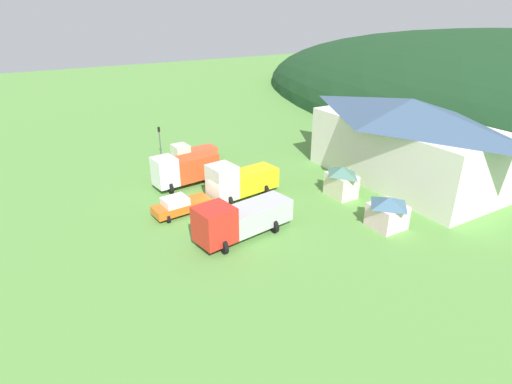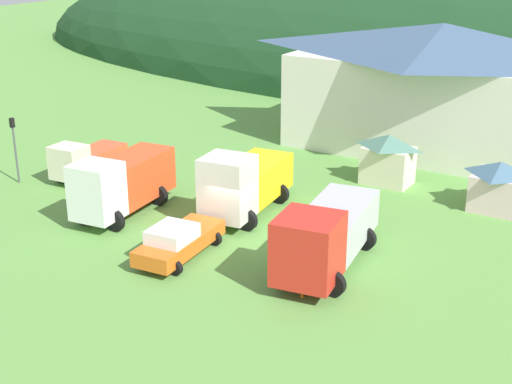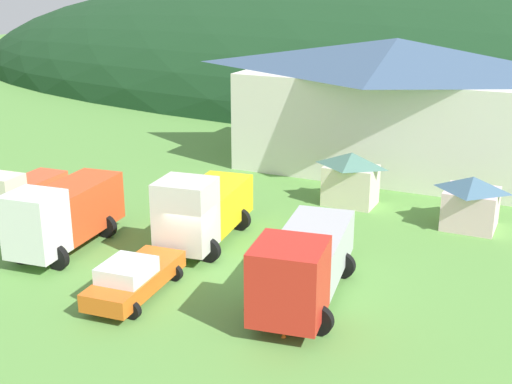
{
  "view_description": "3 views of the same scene",
  "coord_description": "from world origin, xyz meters",
  "px_view_note": "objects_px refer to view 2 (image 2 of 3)",
  "views": [
    {
      "loc": [
        30.64,
        -14.41,
        16.88
      ],
      "look_at": [
        1.88,
        2.49,
        1.77
      ],
      "focal_mm": 29.4,
      "sensor_mm": 36.0,
      "label": 1
    },
    {
      "loc": [
        17.82,
        -26.75,
        14.13
      ],
      "look_at": [
        1.5,
        -0.6,
        2.72
      ],
      "focal_mm": 50.06,
      "sensor_mm": 36.0,
      "label": 2
    },
    {
      "loc": [
        13.83,
        -22.98,
        12.14
      ],
      "look_at": [
        0.75,
        4.31,
        2.3
      ],
      "focal_mm": 46.73,
      "sensor_mm": 36.0,
      "label": 3
    }
  ],
  "objects_px": {
    "depot_building": "(439,86)",
    "heavy_rig_white": "(121,182)",
    "flatbed_truck_yellow": "(244,183)",
    "crane_truck_red": "(325,234)",
    "service_pickup_orange": "(178,241)",
    "traffic_cone_mid_row": "(172,187)",
    "play_shed_pink": "(499,185)",
    "light_truck_cream": "(85,160)",
    "play_shed_cream": "(388,158)",
    "traffic_cone_near_pickup": "(302,297)",
    "traffic_light_west": "(15,143)"
  },
  "relations": [
    {
      "from": "depot_building",
      "to": "play_shed_cream",
      "type": "height_order",
      "value": "depot_building"
    },
    {
      "from": "depot_building",
      "to": "light_truck_cream",
      "type": "height_order",
      "value": "depot_building"
    },
    {
      "from": "depot_building",
      "to": "heavy_rig_white",
      "type": "height_order",
      "value": "depot_building"
    },
    {
      "from": "service_pickup_orange",
      "to": "depot_building",
      "type": "bearing_deg",
      "value": 163.82
    },
    {
      "from": "traffic_light_west",
      "to": "depot_building",
      "type": "bearing_deg",
      "value": 46.35
    },
    {
      "from": "play_shed_pink",
      "to": "traffic_cone_mid_row",
      "type": "relative_size",
      "value": 4.32
    },
    {
      "from": "play_shed_pink",
      "to": "heavy_rig_white",
      "type": "distance_m",
      "value": 19.86
    },
    {
      "from": "service_pickup_orange",
      "to": "traffic_cone_mid_row",
      "type": "xyz_separation_m",
      "value": [
        -6.15,
        7.32,
        -0.83
      ]
    },
    {
      "from": "flatbed_truck_yellow",
      "to": "service_pickup_orange",
      "type": "xyz_separation_m",
      "value": [
        0.29,
        -5.93,
        -0.96
      ]
    },
    {
      "from": "crane_truck_red",
      "to": "traffic_light_west",
      "type": "relative_size",
      "value": 2.15
    },
    {
      "from": "heavy_rig_white",
      "to": "flatbed_truck_yellow",
      "type": "height_order",
      "value": "flatbed_truck_yellow"
    },
    {
      "from": "depot_building",
      "to": "light_truck_cream",
      "type": "distance_m",
      "value": 23.33
    },
    {
      "from": "depot_building",
      "to": "light_truck_cream",
      "type": "bearing_deg",
      "value": -133.29
    },
    {
      "from": "traffic_cone_near_pickup",
      "to": "crane_truck_red",
      "type": "bearing_deg",
      "value": 98.53
    },
    {
      "from": "light_truck_cream",
      "to": "crane_truck_red",
      "type": "height_order",
      "value": "crane_truck_red"
    },
    {
      "from": "flatbed_truck_yellow",
      "to": "traffic_cone_near_pickup",
      "type": "xyz_separation_m",
      "value": [
        6.88,
        -6.25,
        -1.79
      ]
    },
    {
      "from": "traffic_cone_near_pickup",
      "to": "depot_building",
      "type": "bearing_deg",
      "value": 95.68
    },
    {
      "from": "light_truck_cream",
      "to": "traffic_cone_mid_row",
      "type": "bearing_deg",
      "value": 101.15
    },
    {
      "from": "traffic_cone_mid_row",
      "to": "heavy_rig_white",
      "type": "bearing_deg",
      "value": -84.6
    },
    {
      "from": "service_pickup_orange",
      "to": "traffic_cone_mid_row",
      "type": "relative_size",
      "value": 8.25
    },
    {
      "from": "flatbed_truck_yellow",
      "to": "depot_building",
      "type": "bearing_deg",
      "value": 157.32
    },
    {
      "from": "play_shed_pink",
      "to": "flatbed_truck_yellow",
      "type": "relative_size",
      "value": 0.39
    },
    {
      "from": "heavy_rig_white",
      "to": "play_shed_cream",
      "type": "bearing_deg",
      "value": 133.85
    },
    {
      "from": "depot_building",
      "to": "traffic_cone_near_pickup",
      "type": "xyz_separation_m",
      "value": [
        2.28,
        -22.97,
        -4.36
      ]
    },
    {
      "from": "crane_truck_red",
      "to": "traffic_light_west",
      "type": "xyz_separation_m",
      "value": [
        -20.5,
        0.66,
        0.76
      ]
    },
    {
      "from": "heavy_rig_white",
      "to": "service_pickup_orange",
      "type": "relative_size",
      "value": 1.29
    },
    {
      "from": "traffic_cone_near_pickup",
      "to": "light_truck_cream",
      "type": "bearing_deg",
      "value": 161.27
    },
    {
      "from": "traffic_light_west",
      "to": "traffic_cone_mid_row",
      "type": "relative_size",
      "value": 6.15
    },
    {
      "from": "play_shed_cream",
      "to": "light_truck_cream",
      "type": "xyz_separation_m",
      "value": [
        -15.73,
        -8.69,
        -0.38
      ]
    },
    {
      "from": "flatbed_truck_yellow",
      "to": "traffic_cone_mid_row",
      "type": "relative_size",
      "value": 11.14
    },
    {
      "from": "play_shed_cream",
      "to": "service_pickup_orange",
      "type": "xyz_separation_m",
      "value": [
        -4.19,
        -14.52,
        -0.7
      ]
    },
    {
      "from": "crane_truck_red",
      "to": "traffic_light_west",
      "type": "bearing_deg",
      "value": -100.56
    },
    {
      "from": "play_shed_pink",
      "to": "service_pickup_orange",
      "type": "bearing_deg",
      "value": -128.11
    },
    {
      "from": "depot_building",
      "to": "traffic_cone_mid_row",
      "type": "distance_m",
      "value": 19.06
    },
    {
      "from": "play_shed_cream",
      "to": "traffic_cone_mid_row",
      "type": "xyz_separation_m",
      "value": [
        -10.34,
        -7.2,
        -1.53
      ]
    },
    {
      "from": "service_pickup_orange",
      "to": "heavy_rig_white",
      "type": "bearing_deg",
      "value": -120.14
    },
    {
      "from": "flatbed_truck_yellow",
      "to": "light_truck_cream",
      "type": "bearing_deg",
      "value": -96.83
    },
    {
      "from": "depot_building",
      "to": "service_pickup_orange",
      "type": "relative_size",
      "value": 3.83
    },
    {
      "from": "depot_building",
      "to": "service_pickup_orange",
      "type": "height_order",
      "value": "depot_building"
    },
    {
      "from": "service_pickup_orange",
      "to": "traffic_light_west",
      "type": "bearing_deg",
      "value": -107.7
    },
    {
      "from": "depot_building",
      "to": "traffic_cone_near_pickup",
      "type": "distance_m",
      "value": 23.49
    },
    {
      "from": "heavy_rig_white",
      "to": "depot_building",
      "type": "bearing_deg",
      "value": 147.07
    },
    {
      "from": "service_pickup_orange",
      "to": "crane_truck_red",
      "type": "bearing_deg",
      "value": 106.32
    },
    {
      "from": "flatbed_truck_yellow",
      "to": "crane_truck_red",
      "type": "relative_size",
      "value": 0.84
    },
    {
      "from": "depot_building",
      "to": "crane_truck_red",
      "type": "relative_size",
      "value": 2.39
    },
    {
      "from": "traffic_cone_mid_row",
      "to": "crane_truck_red",
      "type": "bearing_deg",
      "value": -21.52
    },
    {
      "from": "light_truck_cream",
      "to": "traffic_cone_near_pickup",
      "type": "relative_size",
      "value": 10.76
    },
    {
      "from": "play_shed_cream",
      "to": "traffic_cone_mid_row",
      "type": "height_order",
      "value": "play_shed_cream"
    },
    {
      "from": "depot_building",
      "to": "traffic_light_west",
      "type": "xyz_separation_m",
      "value": [
        -18.63,
        -19.53,
        -1.93
      ]
    },
    {
      "from": "play_shed_cream",
      "to": "flatbed_truck_yellow",
      "type": "distance_m",
      "value": 9.69
    }
  ]
}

